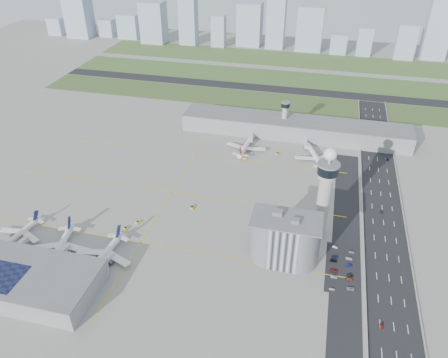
% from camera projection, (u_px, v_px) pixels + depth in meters
% --- Properties ---
extents(ground, '(1000.00, 1000.00, 0.00)m').
position_uv_depth(ground, '(212.00, 224.00, 300.27)').
color(ground, '#9C9991').
extents(grass_strip_0, '(480.00, 50.00, 0.08)m').
position_uv_depth(grass_strip_0, '(247.00, 99.00, 488.01)').
color(grass_strip_0, '#385226').
rests_on(grass_strip_0, ground).
extents(grass_strip_1, '(480.00, 60.00, 0.08)m').
position_uv_depth(grass_strip_1, '(259.00, 77.00, 549.25)').
color(grass_strip_1, '#46642F').
rests_on(grass_strip_1, ground).
extents(grass_strip_2, '(480.00, 70.00, 0.08)m').
position_uv_depth(grass_strip_2, '(269.00, 58.00, 614.58)').
color(grass_strip_2, '#475E2C').
rests_on(grass_strip_2, ground).
extents(runway, '(480.00, 22.00, 0.10)m').
position_uv_depth(runway, '(253.00, 87.00, 518.21)').
color(runway, black).
rests_on(runway, ground).
extents(highway, '(28.00, 500.00, 0.10)m').
position_uv_depth(highway, '(386.00, 251.00, 277.09)').
color(highway, black).
rests_on(highway, ground).
extents(barrier_left, '(0.60, 500.00, 1.20)m').
position_uv_depth(barrier_left, '(364.00, 247.00, 279.61)').
color(barrier_left, '#9E9E99').
rests_on(barrier_left, ground).
extents(barrier_right, '(0.60, 500.00, 1.20)m').
position_uv_depth(barrier_right, '(410.00, 254.00, 273.98)').
color(barrier_right, '#9E9E99').
rests_on(barrier_right, ground).
extents(landside_road, '(18.00, 260.00, 0.08)m').
position_uv_depth(landside_road, '(346.00, 255.00, 273.96)').
color(landside_road, black).
rests_on(landside_road, ground).
extents(parking_lot, '(20.00, 44.00, 0.10)m').
position_uv_depth(parking_lot, '(342.00, 268.00, 264.56)').
color(parking_lot, black).
rests_on(parking_lot, ground).
extents(taxiway_line_h_0, '(260.00, 0.60, 0.01)m').
position_uv_depth(taxiway_line_h_0, '(141.00, 243.00, 283.82)').
color(taxiway_line_h_0, yellow).
rests_on(taxiway_line_h_0, ground).
extents(taxiway_line_h_1, '(260.00, 0.60, 0.01)m').
position_uv_depth(taxiway_line_h_1, '(172.00, 192.00, 332.82)').
color(taxiway_line_h_1, yellow).
rests_on(taxiway_line_h_1, ground).
extents(taxiway_line_h_2, '(260.00, 0.60, 0.01)m').
position_uv_depth(taxiway_line_h_2, '(195.00, 155.00, 381.81)').
color(taxiway_line_h_2, yellow).
rests_on(taxiway_line_h_2, ground).
extents(taxiway_line_v, '(0.60, 260.00, 0.01)m').
position_uv_depth(taxiway_line_v, '(172.00, 192.00, 332.82)').
color(taxiway_line_v, yellow).
rests_on(taxiway_line_v, ground).
extents(control_tower, '(14.00, 14.00, 64.50)m').
position_uv_depth(control_tower, '(325.00, 190.00, 273.35)').
color(control_tower, '#ADAAA5').
rests_on(control_tower, ground).
extents(secondary_tower, '(8.60, 8.60, 31.90)m').
position_uv_depth(secondary_tower, '(285.00, 115.00, 406.55)').
color(secondary_tower, '#ADAAA5').
rests_on(secondary_tower, ground).
extents(admin_building, '(42.00, 24.00, 33.50)m').
position_uv_depth(admin_building, '(285.00, 239.00, 263.56)').
color(admin_building, '#B2B2B7').
rests_on(admin_building, ground).
extents(terminal_pier, '(210.00, 32.00, 15.80)m').
position_uv_depth(terminal_pier, '(294.00, 128.00, 408.80)').
color(terminal_pier, gray).
rests_on(terminal_pier, ground).
extents(near_terminal, '(84.00, 42.00, 13.00)m').
position_uv_depth(near_terminal, '(24.00, 280.00, 247.54)').
color(near_terminal, gray).
rests_on(near_terminal, ground).
extents(airplane_near_a, '(37.50, 42.13, 10.49)m').
position_uv_depth(airplane_near_a, '(18.00, 232.00, 285.12)').
color(airplane_near_a, white).
rests_on(airplane_near_a, ground).
extents(airplane_near_b, '(45.26, 50.69, 12.52)m').
position_uv_depth(airplane_near_b, '(58.00, 245.00, 272.62)').
color(airplane_near_b, white).
rests_on(airplane_near_b, ground).
extents(airplane_near_c, '(41.50, 47.46, 12.36)m').
position_uv_depth(airplane_near_c, '(102.00, 253.00, 266.44)').
color(airplane_near_c, white).
rests_on(airplane_near_c, ground).
extents(airplane_far_a, '(39.84, 45.62, 11.91)m').
position_uv_depth(airplane_far_a, '(246.00, 143.00, 387.08)').
color(airplane_far_a, white).
rests_on(airplane_far_a, ground).
extents(airplane_far_b, '(49.15, 52.68, 11.85)m').
position_uv_depth(airplane_far_b, '(315.00, 153.00, 372.09)').
color(airplane_far_b, white).
rests_on(airplane_far_b, ground).
extents(jet_bridge_near_0, '(5.39, 14.31, 5.70)m').
position_uv_depth(jet_bridge_near_0, '(11.00, 253.00, 271.66)').
color(jet_bridge_near_0, silver).
rests_on(jet_bridge_near_0, ground).
extents(jet_bridge_near_1, '(5.39, 14.31, 5.70)m').
position_uv_depth(jet_bridge_near_1, '(54.00, 261.00, 265.62)').
color(jet_bridge_near_1, silver).
rests_on(jet_bridge_near_1, ground).
extents(jet_bridge_near_2, '(5.39, 14.31, 5.70)m').
position_uv_depth(jet_bridge_near_2, '(99.00, 269.00, 259.58)').
color(jet_bridge_near_2, silver).
rests_on(jet_bridge_near_2, ground).
extents(jet_bridge_far_0, '(5.39, 14.31, 5.70)m').
position_uv_depth(jet_bridge_far_0, '(251.00, 136.00, 406.11)').
color(jet_bridge_far_0, silver).
rests_on(jet_bridge_far_0, ground).
extents(jet_bridge_far_1, '(5.39, 14.31, 5.70)m').
position_uv_depth(jet_bridge_far_1, '(305.00, 142.00, 396.05)').
color(jet_bridge_far_1, silver).
rests_on(jet_bridge_far_1, ground).
extents(tug_0, '(3.90, 4.08, 1.96)m').
position_uv_depth(tug_0, '(56.00, 246.00, 280.15)').
color(tug_0, '#D2B100').
rests_on(tug_0, ground).
extents(tug_1, '(3.61, 3.34, 1.73)m').
position_uv_depth(tug_1, '(126.00, 228.00, 295.22)').
color(tug_1, gold).
rests_on(tug_1, ground).
extents(tug_2, '(3.00, 3.48, 1.70)m').
position_uv_depth(tug_2, '(138.00, 222.00, 300.52)').
color(tug_2, yellow).
rests_on(tug_2, ground).
extents(tug_3, '(2.69, 3.63, 1.98)m').
position_uv_depth(tug_3, '(192.00, 207.00, 314.94)').
color(tug_3, gold).
rests_on(tug_3, ground).
extents(tug_4, '(4.06, 3.13, 2.13)m').
position_uv_depth(tug_4, '(244.00, 158.00, 375.24)').
color(tug_4, yellow).
rests_on(tug_4, ground).
extents(tug_5, '(3.62, 3.42, 1.74)m').
position_uv_depth(tug_5, '(277.00, 154.00, 381.57)').
color(tug_5, gold).
rests_on(tug_5, ground).
extents(car_lot_0, '(3.41, 1.55, 1.14)m').
position_uv_depth(car_lot_0, '(332.00, 289.00, 249.45)').
color(car_lot_0, silver).
rests_on(car_lot_0, ground).
extents(car_lot_1, '(3.92, 1.72, 1.25)m').
position_uv_depth(car_lot_1, '(334.00, 277.00, 257.36)').
color(car_lot_1, '#949494').
rests_on(car_lot_1, ground).
extents(car_lot_2, '(4.65, 2.16, 1.29)m').
position_uv_depth(car_lot_2, '(334.00, 271.00, 261.59)').
color(car_lot_2, maroon).
rests_on(car_lot_2, ground).
extents(car_lot_3, '(4.38, 1.92, 1.25)m').
position_uv_depth(car_lot_3, '(334.00, 261.00, 268.92)').
color(car_lot_3, black).
rests_on(car_lot_3, ground).
extents(car_lot_4, '(3.98, 1.97, 1.30)m').
position_uv_depth(car_lot_4, '(335.00, 257.00, 271.76)').
color(car_lot_4, '#182449').
rests_on(car_lot_4, ground).
extents(car_lot_5, '(3.46, 1.65, 1.09)m').
position_uv_depth(car_lot_5, '(335.00, 247.00, 279.55)').
color(car_lot_5, white).
rests_on(car_lot_5, ground).
extents(car_lot_6, '(4.72, 2.37, 1.28)m').
position_uv_depth(car_lot_6, '(351.00, 289.00, 249.43)').
color(car_lot_6, '#9E9E9E').
rests_on(car_lot_6, ground).
extents(car_lot_7, '(3.96, 1.61, 1.15)m').
position_uv_depth(car_lot_7, '(349.00, 279.00, 256.01)').
color(car_lot_7, '#AB3523').
rests_on(car_lot_7, ground).
extents(car_lot_8, '(3.85, 1.91, 1.26)m').
position_uv_depth(car_lot_8, '(350.00, 275.00, 258.61)').
color(car_lot_8, black).
rests_on(car_lot_8, ground).
extents(car_lot_9, '(3.87, 1.81, 1.23)m').
position_uv_depth(car_lot_9, '(349.00, 265.00, 265.41)').
color(car_lot_9, navy).
rests_on(car_lot_9, ground).
extents(car_lot_10, '(4.22, 2.11, 1.15)m').
position_uv_depth(car_lot_10, '(349.00, 259.00, 270.61)').
color(car_lot_10, white).
rests_on(car_lot_10, ground).
extents(car_lot_11, '(4.21, 2.24, 1.16)m').
position_uv_depth(car_lot_11, '(352.00, 252.00, 275.46)').
color(car_lot_11, '#9899AD').
rests_on(car_lot_11, ground).
extents(car_hw_0, '(1.52, 3.74, 1.27)m').
position_uv_depth(car_hw_0, '(381.00, 326.00, 228.03)').
color(car_hw_0, maroon).
rests_on(car_hw_0, ground).
extents(car_hw_1, '(1.62, 3.46, 1.10)m').
position_uv_depth(car_hw_1, '(382.00, 212.00, 310.83)').
color(car_hw_1, black).
rests_on(car_hw_1, ground).
extents(car_hw_2, '(2.15, 4.59, 1.27)m').
position_uv_depth(car_hw_2, '(387.00, 160.00, 373.10)').
color(car_hw_2, navy).
rests_on(car_hw_2, ground).
extents(car_hw_4, '(2.10, 4.01, 1.30)m').
position_uv_depth(car_hw_4, '(366.00, 128.00, 424.32)').
color(car_hw_4, slate).
rests_on(car_hw_4, ground).
extents(skyline_bldg_0, '(24.05, 19.24, 26.50)m').
position_uv_depth(skyline_bldg_0, '(57.00, 26.00, 713.50)').
color(skyline_bldg_0, '#9EADC1').
rests_on(skyline_bldg_0, ground).
extents(skyline_bldg_1, '(37.63, 30.10, 65.60)m').
position_uv_depth(skyline_bldg_1, '(79.00, 16.00, 690.21)').
color(skyline_bldg_1, '#9EADC1').
rests_on(skyline_bldg_1, ground).
extents(skyline_bldg_2, '(22.81, 18.25, 26.79)m').
position_uv_depth(skyline_bldg_2, '(107.00, 28.00, 702.92)').
color(skyline_bldg_2, '#9EADC1').
rests_on(skyline_bldg_2, ground).
extents(skyline_bldg_3, '(32.30, 25.84, 36.93)m').
position_uv_depth(skyline_bldg_3, '(130.00, 26.00, 693.36)').
color(skyline_bldg_3, '#9EADC1').
rests_on(skyline_bldg_3, ground).
extents(skyline_bldg_4, '(35.81, 28.65, 60.36)m').
position_uv_depth(skyline_bldg_4, '(153.00, 22.00, 664.15)').
color(skyline_bldg_4, '#9EADC1').
rests_on(skyline_bldg_4, ground).
extents(skyline_bldg_5, '(25.49, 20.39, 66.89)m').
position_uv_depth(skyline_bldg_5, '(188.00, 21.00, 655.09)').
color(skyline_bldg_5, '#9EADC1').
rests_on(skyline_bldg_5, ground).
extents(skyline_bldg_6, '(20.04, 16.03, 45.20)m').
position_uv_depth(skyline_bldg_6, '(219.00, 31.00, 649.97)').
color(skyline_bldg_6, '#9EADC1').
rests_on(skyline_bldg_6, ground).
extents(skyline_bldg_7, '(35.76, 28.61, 61.22)m').
position_uv_depth(skyline_bldg_7, '(250.00, 24.00, 652.44)').
color(skyline_bldg_7, '#9EADC1').
rests_on(skyline_bldg_7, ground).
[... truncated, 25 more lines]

